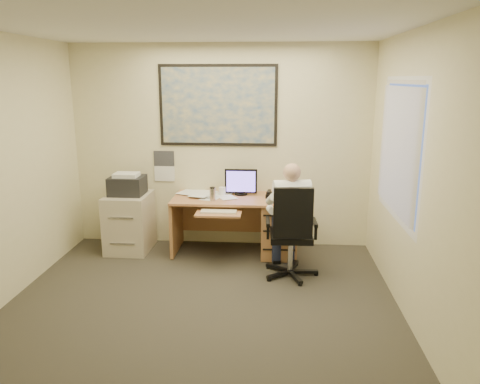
# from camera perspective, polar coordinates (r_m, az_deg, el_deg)

# --- Properties ---
(room_shell) EXTENTS (4.00, 4.50, 2.70)m
(room_shell) POSITION_cam_1_polar(r_m,az_deg,el_deg) (4.12, -5.84, 1.02)
(room_shell) COLOR #343028
(room_shell) RESTS_ON ground
(desk) EXTENTS (1.60, 0.97, 1.09)m
(desk) POSITION_cam_1_polar(r_m,az_deg,el_deg) (6.13, 2.46, -3.45)
(desk) COLOR tan
(desk) RESTS_ON ground
(world_map) EXTENTS (1.56, 0.03, 1.06)m
(world_map) POSITION_cam_1_polar(r_m,az_deg,el_deg) (6.24, -2.70, 10.48)
(world_map) COLOR #1E4C93
(world_map) RESTS_ON room_shell
(wall_calendar) EXTENTS (0.28, 0.01, 0.42)m
(wall_calendar) POSITION_cam_1_polar(r_m,az_deg,el_deg) (6.48, -9.22, 3.13)
(wall_calendar) COLOR white
(wall_calendar) RESTS_ON room_shell
(window_blinds) EXTENTS (0.06, 1.40, 1.30)m
(window_blinds) POSITION_cam_1_polar(r_m,az_deg,el_deg) (4.98, 18.87, 4.88)
(window_blinds) COLOR beige
(window_blinds) RESTS_ON room_shell
(filing_cabinet) EXTENTS (0.56, 0.66, 1.05)m
(filing_cabinet) POSITION_cam_1_polar(r_m,az_deg,el_deg) (6.40, -13.35, -2.99)
(filing_cabinet) COLOR beige
(filing_cabinet) RESTS_ON ground
(office_chair) EXTENTS (0.68, 0.68, 1.11)m
(office_chair) POSITION_cam_1_polar(r_m,az_deg,el_deg) (5.45, 6.17, -7.09)
(office_chair) COLOR black
(office_chair) RESTS_ON ground
(person) EXTENTS (0.66, 0.84, 1.32)m
(person) POSITION_cam_1_polar(r_m,az_deg,el_deg) (5.42, 6.25, -3.43)
(person) COLOR white
(person) RESTS_ON office_chair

